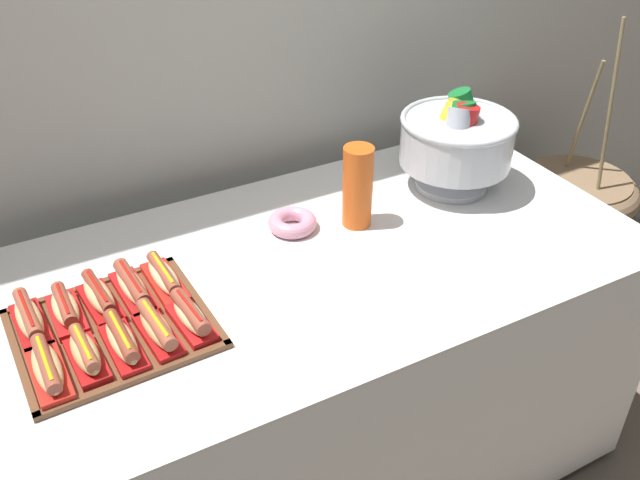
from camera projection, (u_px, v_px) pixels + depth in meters
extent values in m
plane|color=#7A6B5B|center=(322.00, 462.00, 2.19)|extent=(10.00, 10.00, 0.00)
cube|color=white|center=(322.00, 366.00, 1.95)|extent=(1.64, 0.84, 0.76)
cylinder|color=black|center=(557.00, 441.00, 2.23)|extent=(0.05, 0.05, 0.04)
cylinder|color=black|center=(75.00, 477.00, 2.12)|extent=(0.05, 0.05, 0.04)
cylinder|color=black|center=(444.00, 331.00, 2.67)|extent=(0.05, 0.05, 0.04)
cylinder|color=#896B4C|center=(562.00, 253.00, 2.58)|extent=(0.35, 0.35, 0.64)
torus|color=#896B4C|center=(548.00, 308.00, 2.73)|extent=(0.48, 0.48, 0.10)
torus|color=#896B4C|center=(553.00, 287.00, 2.67)|extent=(0.51, 0.51, 0.10)
torus|color=#896B4C|center=(559.00, 265.00, 2.61)|extent=(0.50, 0.50, 0.10)
torus|color=#896B4C|center=(564.00, 242.00, 2.55)|extent=(0.47, 0.47, 0.10)
torus|color=#896B4C|center=(570.00, 217.00, 2.49)|extent=(0.45, 0.45, 0.10)
torus|color=#896B4C|center=(576.00, 191.00, 2.43)|extent=(0.42, 0.42, 0.10)
cylinder|color=#937F56|center=(610.00, 109.00, 2.19)|extent=(0.03, 0.06, 0.57)
cylinder|color=#937F56|center=(584.00, 116.00, 2.34)|extent=(0.02, 0.07, 0.41)
cube|color=brown|center=(113.00, 330.00, 1.50)|extent=(0.42, 0.37, 0.01)
cube|color=brown|center=(138.00, 377.00, 1.38)|extent=(0.41, 0.03, 0.01)
cube|color=brown|center=(91.00, 285.00, 1.62)|extent=(0.41, 0.03, 0.01)
cube|color=brown|center=(18.00, 359.00, 1.42)|extent=(0.03, 0.36, 0.01)
cube|color=brown|center=(197.00, 298.00, 1.58)|extent=(0.03, 0.36, 0.01)
cube|color=red|center=(49.00, 374.00, 1.38)|extent=(0.07, 0.18, 0.02)
ellipsoid|color=tan|center=(47.00, 367.00, 1.36)|extent=(0.06, 0.17, 0.04)
cylinder|color=#9E4C38|center=(46.00, 363.00, 1.36)|extent=(0.03, 0.16, 0.03)
cylinder|color=yellow|center=(45.00, 358.00, 1.35)|extent=(0.01, 0.14, 0.01)
cube|color=#B21414|center=(87.00, 361.00, 1.41)|extent=(0.07, 0.16, 0.02)
ellipsoid|color=tan|center=(85.00, 352.00, 1.39)|extent=(0.06, 0.14, 0.04)
cylinder|color=#A8563D|center=(84.00, 347.00, 1.39)|extent=(0.03, 0.14, 0.03)
cylinder|color=yellow|center=(83.00, 343.00, 1.38)|extent=(0.01, 0.11, 0.01)
cube|color=#B21414|center=(124.00, 348.00, 1.44)|extent=(0.07, 0.18, 0.02)
ellipsoid|color=#E0BC7F|center=(122.00, 340.00, 1.43)|extent=(0.05, 0.16, 0.04)
cylinder|color=brown|center=(121.00, 335.00, 1.42)|extent=(0.04, 0.15, 0.03)
cylinder|color=yellow|center=(120.00, 330.00, 1.41)|extent=(0.01, 0.13, 0.01)
cube|color=#B21414|center=(158.00, 335.00, 1.47)|extent=(0.07, 0.17, 0.02)
ellipsoid|color=tan|center=(157.00, 328.00, 1.46)|extent=(0.06, 0.16, 0.04)
cylinder|color=#A8563D|center=(156.00, 324.00, 1.45)|extent=(0.04, 0.16, 0.03)
cylinder|color=yellow|center=(156.00, 319.00, 1.44)|extent=(0.02, 0.13, 0.01)
cube|color=red|center=(192.00, 323.00, 1.50)|extent=(0.07, 0.16, 0.02)
ellipsoid|color=beige|center=(191.00, 316.00, 1.49)|extent=(0.06, 0.15, 0.04)
cylinder|color=#9E4C38|center=(190.00, 311.00, 1.48)|extent=(0.04, 0.15, 0.03)
cylinder|color=red|center=(189.00, 306.00, 1.47)|extent=(0.02, 0.12, 0.01)
cube|color=#B21414|center=(32.00, 327.00, 1.49)|extent=(0.07, 0.18, 0.02)
ellipsoid|color=#E0BC7F|center=(29.00, 318.00, 1.48)|extent=(0.06, 0.16, 0.04)
cylinder|color=#A8563D|center=(28.00, 313.00, 1.47)|extent=(0.04, 0.16, 0.03)
cylinder|color=red|center=(26.00, 308.00, 1.47)|extent=(0.02, 0.14, 0.01)
cube|color=red|center=(67.00, 315.00, 1.52)|extent=(0.07, 0.16, 0.02)
ellipsoid|color=#E0BC7F|center=(65.00, 308.00, 1.51)|extent=(0.05, 0.14, 0.04)
cylinder|color=#9E4C38|center=(64.00, 304.00, 1.51)|extent=(0.03, 0.14, 0.03)
cylinder|color=red|center=(63.00, 299.00, 1.50)|extent=(0.01, 0.12, 0.01)
cube|color=#B21414|center=(101.00, 304.00, 1.56)|extent=(0.08, 0.17, 0.02)
ellipsoid|color=#E0BC7F|center=(99.00, 296.00, 1.54)|extent=(0.06, 0.16, 0.04)
cylinder|color=brown|center=(98.00, 291.00, 1.54)|extent=(0.04, 0.16, 0.03)
cylinder|color=red|center=(97.00, 287.00, 1.53)|extent=(0.02, 0.13, 0.01)
cube|color=red|center=(134.00, 293.00, 1.59)|extent=(0.07, 0.19, 0.02)
ellipsoid|color=beige|center=(132.00, 286.00, 1.58)|extent=(0.06, 0.17, 0.04)
cylinder|color=#9E4C38|center=(132.00, 282.00, 1.57)|extent=(0.04, 0.16, 0.03)
cylinder|color=red|center=(131.00, 277.00, 1.56)|extent=(0.02, 0.14, 0.01)
cube|color=red|center=(165.00, 283.00, 1.62)|extent=(0.07, 0.18, 0.02)
ellipsoid|color=beige|center=(164.00, 276.00, 1.61)|extent=(0.06, 0.17, 0.04)
cylinder|color=#9E4C38|center=(163.00, 273.00, 1.60)|extent=(0.03, 0.16, 0.03)
cylinder|color=yellow|center=(163.00, 268.00, 1.59)|extent=(0.01, 0.13, 0.01)
cylinder|color=silver|center=(451.00, 184.00, 2.02)|extent=(0.21, 0.21, 0.02)
cone|color=silver|center=(453.00, 172.00, 2.00)|extent=(0.07, 0.07, 0.06)
cylinder|color=silver|center=(456.00, 142.00, 1.95)|extent=(0.31, 0.31, 0.13)
torus|color=silver|center=(459.00, 120.00, 1.91)|extent=(0.32, 0.32, 0.02)
cylinder|color=#197A33|center=(464.00, 125.00, 1.92)|extent=(0.10, 0.12, 0.14)
cylinder|color=#197A33|center=(464.00, 111.00, 2.00)|extent=(0.12, 0.11, 0.14)
cylinder|color=yellow|center=(449.00, 123.00, 1.93)|extent=(0.12, 0.10, 0.15)
cylinder|color=#197A33|center=(457.00, 126.00, 1.92)|extent=(0.10, 0.10, 0.14)
cylinder|color=#B7BCC6|center=(457.00, 131.00, 1.89)|extent=(0.11, 0.10, 0.15)
cylinder|color=red|center=(463.00, 127.00, 1.91)|extent=(0.08, 0.07, 0.13)
cylinder|color=#EA5B19|center=(357.00, 204.00, 1.83)|extent=(0.08, 0.08, 0.12)
cylinder|color=#EA5B19|center=(357.00, 197.00, 1.82)|extent=(0.08, 0.08, 0.12)
cylinder|color=#EA5B19|center=(358.00, 190.00, 1.81)|extent=(0.08, 0.08, 0.12)
cylinder|color=#EA5B19|center=(358.00, 183.00, 1.79)|extent=(0.08, 0.08, 0.12)
cylinder|color=#EA5B19|center=(358.00, 176.00, 1.78)|extent=(0.08, 0.08, 0.12)
cylinder|color=#EA5B19|center=(358.00, 169.00, 1.77)|extent=(0.08, 0.08, 0.12)
torus|color=pink|center=(292.00, 222.00, 1.83)|extent=(0.13, 0.13, 0.04)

